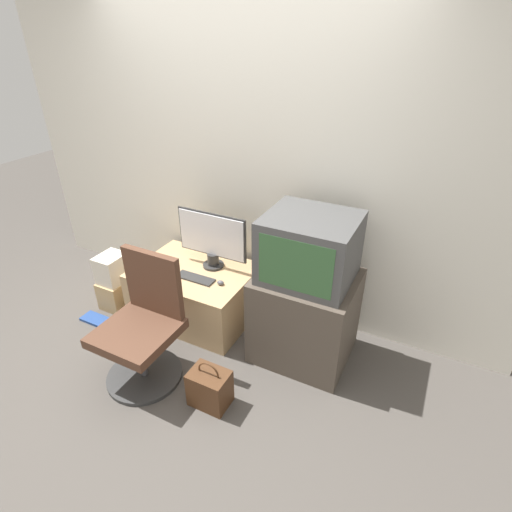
% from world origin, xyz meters
% --- Properties ---
extents(ground_plane, '(12.00, 12.00, 0.00)m').
position_xyz_m(ground_plane, '(0.00, 0.00, 0.00)').
color(ground_plane, '#4C4742').
extents(wall_back, '(4.40, 0.05, 2.60)m').
position_xyz_m(wall_back, '(0.00, 1.32, 1.30)').
color(wall_back, silver).
rests_on(wall_back, ground_plane).
extents(desk, '(0.96, 0.71, 0.46)m').
position_xyz_m(desk, '(-0.24, 0.89, 0.23)').
color(desk, tan).
rests_on(desk, ground_plane).
extents(side_stand, '(0.69, 0.61, 0.69)m').
position_xyz_m(side_stand, '(0.76, 0.86, 0.34)').
color(side_stand, '#4C4238').
rests_on(side_stand, ground_plane).
extents(main_monitor, '(0.62, 0.18, 0.48)m').
position_xyz_m(main_monitor, '(-0.12, 1.01, 0.71)').
color(main_monitor, '#2D2D2D').
rests_on(main_monitor, desk).
extents(keyboard, '(0.32, 0.10, 0.01)m').
position_xyz_m(keyboard, '(-0.15, 0.77, 0.46)').
color(keyboard, '#2D2D2D').
rests_on(keyboard, desk).
extents(mouse, '(0.06, 0.04, 0.04)m').
position_xyz_m(mouse, '(0.08, 0.80, 0.47)').
color(mouse, '#4C4C51').
rests_on(mouse, desk).
extents(crt_tv, '(0.60, 0.54, 0.46)m').
position_xyz_m(crt_tv, '(0.75, 0.86, 0.92)').
color(crt_tv, '#474747').
rests_on(crt_tv, side_stand).
extents(office_chair, '(0.53, 0.53, 0.92)m').
position_xyz_m(office_chair, '(-0.16, 0.16, 0.39)').
color(office_chair, '#333333').
rests_on(office_chair, ground_plane).
extents(cardboard_box_lower, '(0.22, 0.28, 0.26)m').
position_xyz_m(cardboard_box_lower, '(-0.95, 0.67, 0.13)').
color(cardboard_box_lower, tan).
rests_on(cardboard_box_lower, ground_plane).
extents(cardboard_box_upper, '(0.20, 0.25, 0.25)m').
position_xyz_m(cardboard_box_upper, '(-0.95, 0.67, 0.38)').
color(cardboard_box_upper, beige).
rests_on(cardboard_box_upper, cardboard_box_lower).
extents(handbag, '(0.26, 0.19, 0.35)m').
position_xyz_m(handbag, '(0.38, 0.12, 0.13)').
color(handbag, '#4C2D19').
rests_on(handbag, ground_plane).
extents(book, '(0.23, 0.13, 0.02)m').
position_xyz_m(book, '(-0.98, 0.40, 0.01)').
color(book, navy).
rests_on(book, ground_plane).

